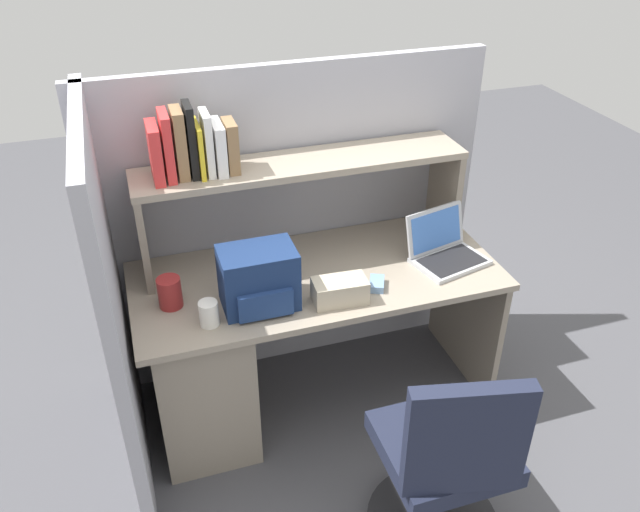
{
  "coord_description": "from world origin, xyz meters",
  "views": [
    {
      "loc": [
        -0.71,
        -2.26,
        2.3
      ],
      "look_at": [
        0.0,
        -0.05,
        0.85
      ],
      "focal_mm": 36.55,
      "sensor_mm": 36.0,
      "label": 1
    }
  ],
  "objects": [
    {
      "name": "ground_plane",
      "position": [
        0.0,
        0.0,
        0.0
      ],
      "size": [
        8.0,
        8.0,
        0.0
      ],
      "primitive_type": "plane",
      "color": "#4C4C51"
    },
    {
      "name": "desk",
      "position": [
        -0.39,
        0.0,
        0.4
      ],
      "size": [
        1.6,
        0.7,
        0.73
      ],
      "color": "gray",
      "rests_on": "ground_plane"
    },
    {
      "name": "cubicle_partition_rear",
      "position": [
        0.0,
        0.38,
        0.78
      ],
      "size": [
        1.84,
        0.05,
        1.55
      ],
      "primitive_type": "cube",
      "color": "#9E9EA8",
      "rests_on": "ground_plane"
    },
    {
      "name": "cubicle_partition_left",
      "position": [
        -0.85,
        -0.05,
        0.78
      ],
      "size": [
        0.05,
        1.06,
        1.55
      ],
      "primitive_type": "cube",
      "color": "#9E9EA8",
      "rests_on": "ground_plane"
    },
    {
      "name": "overhead_hutch",
      "position": [
        0.0,
        0.2,
        1.08
      ],
      "size": [
        1.44,
        0.28,
        0.45
      ],
      "color": "gray",
      "rests_on": "desk"
    },
    {
      "name": "reference_books_on_shelf",
      "position": [
        -0.46,
        0.2,
        1.3
      ],
      "size": [
        0.34,
        0.18,
        0.3
      ],
      "color": "red",
      "rests_on": "overhead_hutch"
    },
    {
      "name": "laptop",
      "position": [
        0.58,
        -0.06,
        0.78
      ],
      "size": [
        0.36,
        0.32,
        0.22
      ],
      "color": "#B7BABF",
      "rests_on": "desk"
    },
    {
      "name": "backpack",
      "position": [
        -0.29,
        -0.15,
        0.85
      ],
      "size": [
        0.3,
        0.23,
        0.25
      ],
      "color": "navy",
      "rests_on": "desk"
    },
    {
      "name": "computer_mouse",
      "position": [
        0.21,
        -0.18,
        0.75
      ],
      "size": [
        0.1,
        0.12,
        0.03
      ],
      "primitive_type": "cube",
      "rotation": [
        0.0,
        0.0,
        -0.42
      ],
      "color": "#7299C6",
      "rests_on": "desk"
    },
    {
      "name": "paper_cup",
      "position": [
        -0.5,
        -0.21,
        0.78
      ],
      "size": [
        0.08,
        0.08,
        0.1
      ],
      "primitive_type": "cylinder",
      "color": "white",
      "rests_on": "desk"
    },
    {
      "name": "tissue_box",
      "position": [
        0.03,
        -0.22,
        0.78
      ],
      "size": [
        0.23,
        0.13,
        0.1
      ],
      "primitive_type": "cube",
      "rotation": [
        0.0,
        0.0,
        -0.06
      ],
      "color": "#BFB299",
      "rests_on": "desk"
    },
    {
      "name": "snack_canister",
      "position": [
        -0.63,
        -0.04,
        0.79
      ],
      "size": [
        0.1,
        0.1,
        0.13
      ],
      "primitive_type": "cylinder",
      "color": "maroon",
      "rests_on": "desk"
    },
    {
      "name": "office_chair",
      "position": [
        0.2,
        -0.89,
        0.39
      ],
      "size": [
        0.52,
        0.53,
        0.93
      ],
      "rotation": [
        0.0,
        0.0,
        2.92
      ],
      "color": "black",
      "rests_on": "ground_plane"
    }
  ]
}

